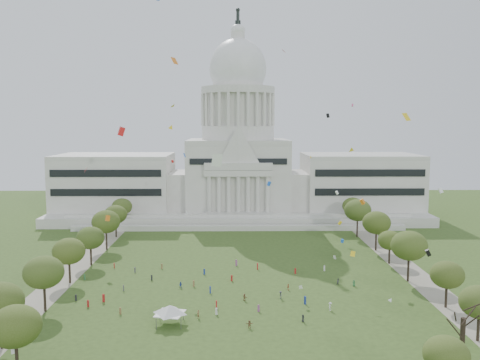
# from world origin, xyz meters

# --- Properties ---
(ground) EXTENTS (400.00, 400.00, 0.00)m
(ground) POSITION_xyz_m (0.00, 0.00, 0.00)
(ground) COLOR #334B1C
(ground) RESTS_ON ground
(capitol) EXTENTS (160.00, 64.50, 91.30)m
(capitol) POSITION_xyz_m (0.00, 113.59, 22.30)
(capitol) COLOR beige
(capitol) RESTS_ON ground
(path_left) EXTENTS (8.00, 160.00, 0.04)m
(path_left) POSITION_xyz_m (-48.00, 30.00, 0.02)
(path_left) COLOR gray
(path_left) RESTS_ON ground
(path_right) EXTENTS (8.00, 160.00, 0.04)m
(path_right) POSITION_xyz_m (48.00, 30.00, 0.02)
(path_right) COLOR gray
(path_right) RESTS_ON ground
(row_tree_r_0) EXTENTS (7.67, 7.67, 10.91)m
(row_tree_r_0) POSITION_xyz_m (44.94, -19.59, 7.75)
(row_tree_r_0) COLOR black
(row_tree_r_0) RESTS_ON ground
(row_tree_l_1) EXTENTS (8.86, 8.86, 12.59)m
(row_tree_l_1) POSITION_xyz_m (-44.07, -2.96, 8.95)
(row_tree_l_1) COLOR black
(row_tree_l_1) RESTS_ON ground
(row_tree_r_1) EXTENTS (7.58, 7.58, 10.78)m
(row_tree_r_1) POSITION_xyz_m (46.22, -1.75, 7.66)
(row_tree_r_1) COLOR black
(row_tree_r_1) RESTS_ON ground
(row_tree_l_2) EXTENTS (8.42, 8.42, 11.97)m
(row_tree_l_2) POSITION_xyz_m (-45.04, 17.30, 8.51)
(row_tree_l_2) COLOR black
(row_tree_l_2) RESTS_ON ground
(row_tree_r_2) EXTENTS (9.55, 9.55, 13.58)m
(row_tree_r_2) POSITION_xyz_m (44.17, 17.44, 9.66)
(row_tree_r_2) COLOR black
(row_tree_r_2) RESTS_ON ground
(row_tree_l_3) EXTENTS (8.12, 8.12, 11.55)m
(row_tree_l_3) POSITION_xyz_m (-44.09, 33.92, 8.21)
(row_tree_l_3) COLOR black
(row_tree_l_3) RESTS_ON ground
(row_tree_r_3) EXTENTS (7.01, 7.01, 9.98)m
(row_tree_r_3) POSITION_xyz_m (44.40, 34.48, 7.08)
(row_tree_r_3) COLOR black
(row_tree_r_3) RESTS_ON ground
(row_tree_l_4) EXTENTS (9.29, 9.29, 13.21)m
(row_tree_l_4) POSITION_xyz_m (-44.08, 52.42, 9.39)
(row_tree_l_4) COLOR black
(row_tree_l_4) RESTS_ON ground
(row_tree_r_4) EXTENTS (9.19, 9.19, 13.06)m
(row_tree_r_4) POSITION_xyz_m (44.76, 50.04, 9.29)
(row_tree_r_4) COLOR black
(row_tree_r_4) RESTS_ON ground
(row_tree_l_5) EXTENTS (8.33, 8.33, 11.85)m
(row_tree_l_5) POSITION_xyz_m (-45.22, 71.01, 8.42)
(row_tree_l_5) COLOR black
(row_tree_l_5) RESTS_ON ground
(row_tree_r_5) EXTENTS (9.82, 9.82, 13.96)m
(row_tree_r_5) POSITION_xyz_m (43.49, 70.19, 9.93)
(row_tree_r_5) COLOR black
(row_tree_r_5) RESTS_ON ground
(row_tree_l_6) EXTENTS (8.19, 8.19, 11.64)m
(row_tree_l_6) POSITION_xyz_m (-46.87, 89.14, 8.27)
(row_tree_l_6) COLOR black
(row_tree_l_6) RESTS_ON ground
(row_tree_r_6) EXTENTS (8.42, 8.42, 11.97)m
(row_tree_r_6) POSITION_xyz_m (45.96, 88.13, 8.51)
(row_tree_r_6) COLOR black
(row_tree_r_6) RESTS_ON ground
(near_tree_0) EXTENTS (8.47, 8.47, 12.04)m
(near_tree_0) POSITION_xyz_m (-38.00, -32.00, 8.56)
(near_tree_0) COLOR black
(near_tree_0) RESTS_ON ground
(near_tree_1) EXTENTS (6.93, 6.93, 9.86)m
(near_tree_1) POSITION_xyz_m (30.00, -40.00, 7.00)
(near_tree_1) COLOR black
(near_tree_1) RESTS_ON ground
(big_bare_tree) EXTENTS (6.00, 5.00, 12.80)m
(big_bare_tree) POSITION_xyz_m (38.00, -28.00, 8.67)
(big_bare_tree) COLOR black
(big_bare_tree) RESTS_ON ground
(event_tent) EXTENTS (9.09, 9.09, 4.23)m
(event_tent) POSITION_xyz_m (-15.32, -10.64, 3.28)
(event_tent) COLOR #4C4C4C
(event_tent) RESTS_ON ground
(person_0) EXTENTS (0.97, 0.89, 1.67)m
(person_0) POSITION_xyz_m (28.88, 13.52, 0.83)
(person_0) COLOR #33723F
(person_0) RESTS_ON ground
(person_2) EXTENTS (0.98, 0.95, 1.74)m
(person_2) POSITION_xyz_m (25.08, 14.66, 0.87)
(person_2) COLOR #4C4C51
(person_2) RESTS_ON ground
(person_3) EXTENTS (0.69, 1.25, 1.90)m
(person_3) POSITION_xyz_m (9.12, 4.38, 0.95)
(person_3) COLOR #4C4C51
(person_3) RESTS_ON ground
(person_4) EXTENTS (0.61, 1.09, 1.84)m
(person_4) POSITION_xyz_m (9.19, 4.56, 0.92)
(person_4) COLOR #33723F
(person_4) RESTS_ON ground
(person_5) EXTENTS (1.45, 1.63, 1.70)m
(person_5) POSITION_xyz_m (0.51, 3.29, 0.85)
(person_5) COLOR olive
(person_5) RESTS_ON ground
(person_6) EXTENTS (0.77, 0.92, 1.61)m
(person_6) POSITION_xyz_m (12.55, -9.74, 0.80)
(person_6) COLOR #26262B
(person_6) RESTS_ON ground
(person_7) EXTENTS (0.78, 0.84, 1.87)m
(person_7) POSITION_xyz_m (-9.69, -7.44, 0.94)
(person_7) COLOR olive
(person_7) RESTS_ON ground
(person_8) EXTENTS (0.85, 0.59, 1.63)m
(person_8) POSITION_xyz_m (-15.58, 12.78, 0.82)
(person_8) COLOR navy
(person_8) RESTS_ON ground
(person_9) EXTENTS (1.07, 1.38, 1.91)m
(person_9) POSITION_xyz_m (19.58, -3.28, 0.95)
(person_9) COLOR silver
(person_9) RESTS_ON ground
(person_10) EXTENTS (0.58, 0.96, 1.58)m
(person_10) POSITION_xyz_m (11.63, 10.73, 0.79)
(person_10) COLOR #B21E1E
(person_10) RESTS_ON ground
(person_11) EXTENTS (1.57, 0.63, 1.69)m
(person_11) POSITION_xyz_m (1.16, -12.87, 0.85)
(person_11) COLOR olive
(person_11) RESTS_ON ground
(distant_crowd) EXTENTS (66.12, 38.55, 1.88)m
(distant_crowd) POSITION_xyz_m (-11.84, 13.78, 0.82)
(distant_crowd) COLOR #26262B
(distant_crowd) RESTS_ON ground
(kite_swarm) EXTENTS (80.63, 97.08, 62.61)m
(kite_swarm) POSITION_xyz_m (-1.51, 4.77, 28.00)
(kite_swarm) COLOR #E54C8C
(kite_swarm) RESTS_ON ground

